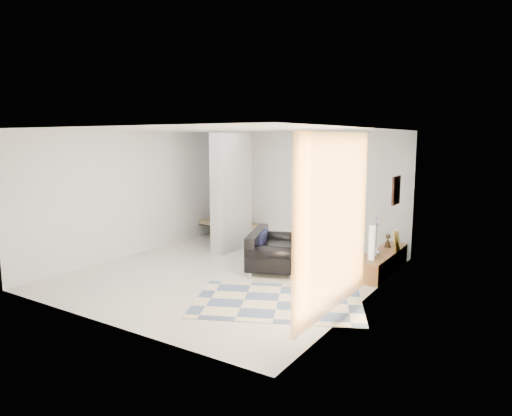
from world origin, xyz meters
The scene contains 17 objects.
floor centered at (0.00, 0.00, 0.00)m, with size 6.00×6.00×0.00m, color silver.
ceiling centered at (0.00, 0.00, 2.80)m, with size 6.00×6.00×0.00m, color white.
wall_back centered at (0.00, 3.00, 1.40)m, with size 6.00×6.00×0.00m, color silver.
wall_front centered at (0.00, -3.00, 1.40)m, with size 6.00×6.00×0.00m, color silver.
wall_left centered at (-2.75, 0.00, 1.40)m, with size 6.00×6.00×0.00m, color silver.
wall_right centered at (2.75, 0.00, 1.40)m, with size 6.00×6.00×0.00m, color silver.
partition_column centered at (-1.10, 1.60, 1.40)m, with size 0.35×1.20×2.80m, color #B1B6B8.
hallway_door centered at (-2.10, 2.96, 1.02)m, with size 0.85×0.06×2.04m, color white.
curtain centered at (2.67, -1.15, 1.45)m, with size 2.55×2.55×0.00m, color gold.
wall_art centered at (2.72, 1.70, 1.65)m, with size 0.04×0.45×0.55m, color #3B1A10.
media_console centered at (2.52, 1.70, 0.20)m, with size 0.45×2.03×0.80m.
loveseat centered at (0.51, 0.78, 0.35)m, with size 1.50×1.89×0.76m.
daybed centered at (-1.92, 2.63, 0.42)m, with size 1.79×0.97×0.77m.
area_rug centered at (1.60, -0.90, 0.01)m, with size 2.70×1.80×0.01m, color beige.
cylinder_lamp centered at (2.50, 1.02, 0.72)m, with size 0.12×0.12×0.64m, color silver.
bronze_figurine centered at (2.47, 2.16, 0.54)m, with size 0.14×0.14×0.28m, color #332416, non-canonical shape.
vase centered at (2.47, 1.37, 0.49)m, with size 0.17×0.17×0.18m, color white.
Camera 1 is at (5.11, -7.10, 2.63)m, focal length 32.00 mm.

